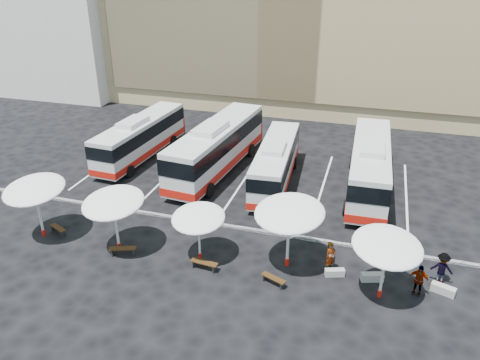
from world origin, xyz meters
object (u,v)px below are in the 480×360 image
(sunshade_3, at_px, (290,213))
(conc_bench_1, at_px, (372,277))
(sunshade_1, at_px, (113,203))
(wood_bench_1, at_px, (123,250))
(passenger_3, at_px, (442,268))
(passenger_2, at_px, (419,280))
(passenger_1, at_px, (380,245))
(wood_bench_0, at_px, (58,229))
(wood_bench_3, at_px, (274,279))
(conc_bench_0, at_px, (335,272))
(conc_bench_2, at_px, (443,289))
(sunshade_4, at_px, (387,247))
(bus_0, at_px, (141,137))
(sunshade_0, at_px, (34,190))
(bus_1, at_px, (217,146))
(bus_3, at_px, (370,165))
(bus_2, at_px, (276,162))
(sunshade_2, at_px, (198,218))
(wood_bench_2, at_px, (204,264))
(passenger_0, at_px, (330,257))

(sunshade_3, relative_size, conc_bench_1, 4.11)
(sunshade_1, relative_size, wood_bench_1, 2.58)
(passenger_3, bearing_deg, passenger_2, 55.44)
(sunshade_3, height_order, passenger_1, sunshade_3)
(wood_bench_0, relative_size, conc_bench_1, 1.16)
(wood_bench_1, height_order, conc_bench_1, wood_bench_1)
(wood_bench_3, bearing_deg, conc_bench_0, 28.95)
(conc_bench_2, bearing_deg, sunshade_3, 179.63)
(sunshade_4, distance_m, passenger_3, 4.27)
(bus_0, relative_size, sunshade_0, 3.06)
(bus_1, height_order, sunshade_3, bus_1)
(sunshade_3, distance_m, wood_bench_0, 14.75)
(conc_bench_0, distance_m, conc_bench_2, 5.53)
(sunshade_3, bearing_deg, conc_bench_0, -3.94)
(bus_1, distance_m, conc_bench_0, 15.47)
(wood_bench_3, xyz_separation_m, passenger_1, (5.28, 4.13, 0.48))
(bus_1, xyz_separation_m, sunshade_0, (-7.18, -12.26, 1.08))
(conc_bench_2, bearing_deg, bus_0, 153.14)
(bus_1, distance_m, wood_bench_0, 13.53)
(conc_bench_2, distance_m, passenger_1, 4.06)
(bus_3, height_order, conc_bench_0, bus_3)
(sunshade_0, bearing_deg, passenger_1, 10.21)
(sunshade_4, bearing_deg, bus_1, 136.77)
(wood_bench_3, xyz_separation_m, conc_bench_1, (4.99, 1.81, -0.11))
(passenger_3, bearing_deg, bus_2, -32.51)
(bus_2, distance_m, sunshade_3, 10.58)
(bus_0, xyz_separation_m, wood_bench_0, (0.63, -12.52, -1.54))
(sunshade_2, xyz_separation_m, passenger_1, (9.86, 3.03, -1.86))
(wood_bench_3, height_order, conc_bench_0, wood_bench_3)
(passenger_1, bearing_deg, sunshade_0, 60.94)
(sunshade_4, xyz_separation_m, wood_bench_3, (-5.42, -0.58, -2.73))
(conc_bench_1, bearing_deg, wood_bench_2, -169.68)
(wood_bench_0, xyz_separation_m, conc_bench_0, (17.08, 0.62, -0.12))
(sunshade_3, xyz_separation_m, passenger_0, (2.34, 0.16, -2.46))
(bus_0, xyz_separation_m, sunshade_4, (20.10, -12.99, 1.20))
(bus_1, distance_m, wood_bench_3, 14.97)
(wood_bench_3, height_order, passenger_2, passenger_2)
(wood_bench_2, bearing_deg, passenger_0, 15.46)
(bus_1, height_order, wood_bench_1, bus_1)
(wood_bench_0, bearing_deg, passenger_3, 4.17)
(sunshade_3, bearing_deg, wood_bench_3, -100.48)
(sunshade_2, height_order, conc_bench_0, sunshade_2)
(sunshade_0, bearing_deg, wood_bench_3, -2.05)
(wood_bench_1, relative_size, passenger_3, 0.87)
(bus_1, relative_size, passenger_2, 7.57)
(bus_2, xyz_separation_m, wood_bench_2, (-1.35, -11.71, -1.40))
(bus_1, height_order, passenger_0, bus_1)
(bus_2, bearing_deg, wood_bench_3, -81.62)
(bus_2, relative_size, passenger_3, 6.04)
(sunshade_2, height_order, wood_bench_3, sunshade_2)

